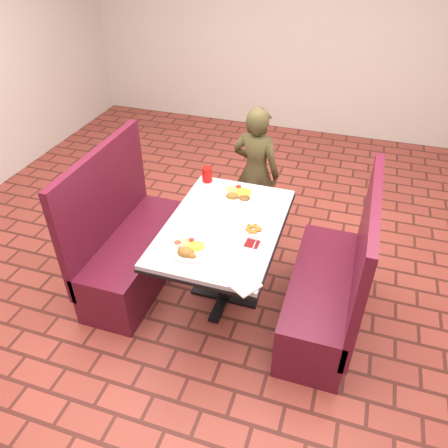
{
  "coord_description": "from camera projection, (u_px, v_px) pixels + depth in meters",
  "views": [
    {
      "loc": [
        0.78,
        -2.39,
        2.59
      ],
      "look_at": [
        0.0,
        0.0,
        0.75
      ],
      "focal_mm": 35.0,
      "sensor_mm": 36.0,
      "label": 1
    }
  ],
  "objects": [
    {
      "name": "paper_napkin",
      "position": [
        241.0,
        282.0,
        2.62
      ],
      "size": [
        0.26,
        0.24,
        0.01
      ],
      "primitive_type": "cube",
      "rotation": [
        0.0,
        0.0,
        -0.56
      ],
      "color": "white",
      "rests_on": "dining_table"
    },
    {
      "name": "plantain_plate",
      "position": [
        253.0,
        229.0,
        3.05
      ],
      "size": [
        0.18,
        0.18,
        0.03
      ],
      "rotation": [
        0.0,
        0.0,
        0.36
      ],
      "color": "white",
      "rests_on": "dining_table"
    },
    {
      "name": "dining_table",
      "position": [
        224.0,
        235.0,
        3.17
      ],
      "size": [
        0.81,
        1.21,
        0.75
      ],
      "color": "#B1B3B5",
      "rests_on": "ground"
    },
    {
      "name": "booth_bench_right",
      "position": [
        328.0,
        291.0,
        3.16
      ],
      "size": [
        0.47,
        1.2,
        1.17
      ],
      "color": "maroon",
      "rests_on": "ground"
    },
    {
      "name": "near_dinner_plate",
      "position": [
        189.0,
        247.0,
        2.86
      ],
      "size": [
        0.27,
        0.27,
        0.08
      ],
      "rotation": [
        0.0,
        0.0,
        -0.11
      ],
      "color": "white",
      "rests_on": "dining_table"
    },
    {
      "name": "maroon_napkin",
      "position": [
        252.0,
        244.0,
        2.93
      ],
      "size": [
        0.1,
        0.1,
        0.0
      ],
      "primitive_type": "cube",
      "rotation": [
        0.0,
        0.0,
        -0.04
      ],
      "color": "#5D0D0F",
      "rests_on": "dining_table"
    },
    {
      "name": "spoon_utensil",
      "position": [
        254.0,
        245.0,
        2.91
      ],
      "size": [
        0.01,
        0.14,
        0.0
      ],
      "primitive_type": "cube",
      "rotation": [
        0.0,
        0.0,
        0.01
      ],
      "color": "silver",
      "rests_on": "dining_table"
    },
    {
      "name": "far_dinner_plate",
      "position": [
        239.0,
        193.0,
        3.4
      ],
      "size": [
        0.3,
        0.3,
        0.08
      ],
      "rotation": [
        0.0,
        0.0,
        -0.05
      ],
      "color": "white",
      "rests_on": "dining_table"
    },
    {
      "name": "knife_utensil",
      "position": [
        193.0,
        250.0,
        2.87
      ],
      "size": [
        0.03,
        0.18,
        0.0
      ],
      "primitive_type": "cube",
      "rotation": [
        0.0,
        0.0,
        -0.1
      ],
      "color": "silver",
      "rests_on": "dining_table"
    },
    {
      "name": "fork_utensil",
      "position": [
        194.0,
        250.0,
        2.87
      ],
      "size": [
        0.02,
        0.13,
        0.0
      ],
      "primitive_type": "cube",
      "rotation": [
        0.0,
        0.0,
        0.12
      ],
      "color": "#BDBCC1",
      "rests_on": "dining_table"
    },
    {
      "name": "booth_bench_left",
      "position": [
        131.0,
        248.0,
        3.56
      ],
      "size": [
        0.47,
        1.2,
        1.17
      ],
      "color": "maroon",
      "rests_on": "ground"
    },
    {
      "name": "room",
      "position": [
        224.0,
        56.0,
        2.43
      ],
      "size": [
        7.0,
        7.04,
        2.82
      ],
      "color": "#A04134",
      "rests_on": "ground"
    },
    {
      "name": "lettuce_shreds",
      "position": [
        232.0,
        220.0,
        3.15
      ],
      "size": [
        0.28,
        0.32,
        0.0
      ],
      "primitive_type": null,
      "color": "#86B247",
      "rests_on": "dining_table"
    },
    {
      "name": "red_tumbler",
      "position": [
        207.0,
        175.0,
        3.57
      ],
      "size": [
        0.08,
        0.08,
        0.12
      ],
      "primitive_type": "cylinder",
      "color": "red",
      "rests_on": "dining_table"
    },
    {
      "name": "diner_person",
      "position": [
        256.0,
        172.0,
        3.98
      ],
      "size": [
        0.5,
        0.37,
        1.24
      ],
      "primitive_type": "imported",
      "rotation": [
        0.0,
        0.0,
        2.96
      ],
      "color": "brown",
      "rests_on": "ground"
    }
  ]
}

